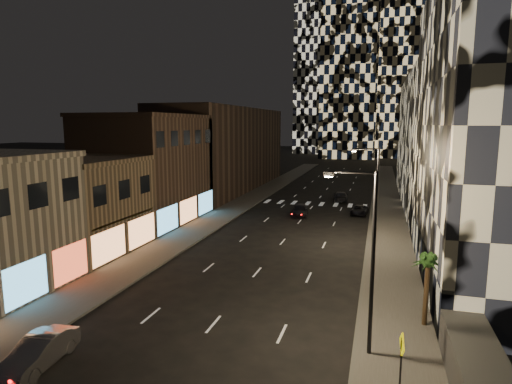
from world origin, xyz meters
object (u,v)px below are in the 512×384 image
Objects in this scene: car_dark_oncoming at (341,196)px; palm_tree at (428,266)px; car_dark_midlane at (300,210)px; ped_sign at (401,355)px; car_silver_parked at (39,352)px; car_dark_rightlane at (359,210)px; streetlight_far at (374,189)px; streetlight_near at (368,250)px.

car_dark_oncoming is 39.94m from palm_tree.
car_dark_midlane is 12.62m from car_dark_oncoming.
car_dark_midlane is 1.49× the size of ped_sign.
car_silver_parked is 1.06× the size of car_dark_rightlane.
streetlight_far is at bearing -77.50° from car_dark_rightlane.
streetlight_far is 2.18× the size of palm_tree.
car_dark_rightlane is (-1.83, 33.92, -4.78)m from streetlight_near.
streetlight_near is 1.99× the size of car_dark_midlane.
streetlight_far reaches higher than car_dark_oncoming.
car_dark_rightlane is at bearing 93.08° from streetlight_near.
car_silver_parked is 49.26m from car_dark_oncoming.
ped_sign is at bearing -79.90° from car_dark_rightlane.
streetlight_near is at bearing -81.02° from car_dark_midlane.
streetlight_near is at bearing -90.00° from streetlight_far.
car_dark_midlane is 36.18m from ped_sign.
ped_sign is at bearing 93.66° from car_dark_oncoming.
streetlight_near is 5.39m from palm_tree.
palm_tree is (3.15, -16.00, -1.80)m from streetlight_far.
car_dark_oncoming is at bearing 113.87° from car_dark_rightlane.
streetlight_near and streetlight_far have the same top height.
ped_sign reaches higher than car_dark_oncoming.
palm_tree is (1.64, 7.62, 1.31)m from ped_sign.
car_dark_oncoming is at bearing 96.54° from streetlight_near.
ped_sign is (10.36, -34.64, 1.47)m from car_dark_midlane.
car_dark_midlane is (-8.85, 31.02, -4.58)m from streetlight_near.
car_dark_oncoming is 1.19× the size of car_dark_rightlane.
palm_tree reaches higher than car_dark_oncoming.
streetlight_near is 16.21m from car_silver_parked.
car_dark_rightlane is at bearing 99.43° from palm_tree.
palm_tree is at bearing 97.50° from car_dark_oncoming.
palm_tree reaches higher than car_silver_parked.
palm_tree is at bearing 22.58° from car_silver_parked.
streetlight_far reaches higher than car_silver_parked.
streetlight_near is 32.58m from car_dark_midlane.
streetlight_near is 2.97× the size of ped_sign.
streetlight_near is 2.05× the size of car_silver_parked.
car_silver_parked is 0.89× the size of car_dark_oncoming.
car_dark_midlane is 1.09× the size of car_dark_rightlane.
car_dark_rightlane is at bearing 104.65° from car_dark_oncoming.
car_dark_rightlane is 37.73m from ped_sign.
streetlight_near is at bearing 92.34° from car_dark_oncoming.
ped_sign is at bearing -80.30° from car_dark_midlane.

